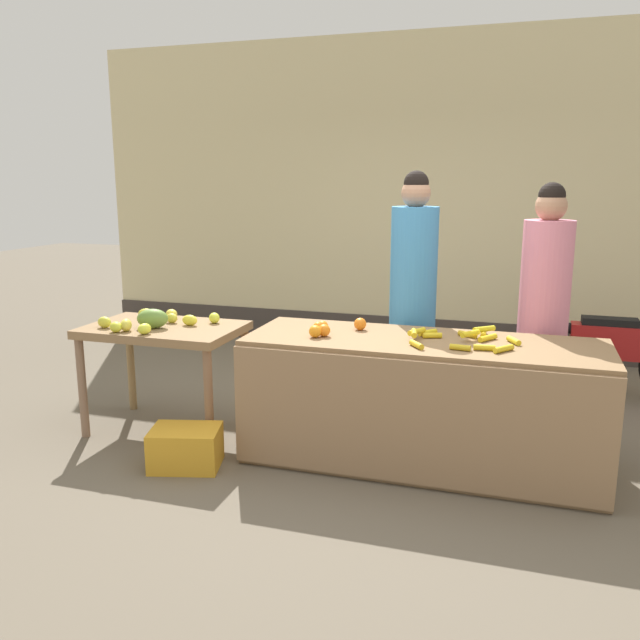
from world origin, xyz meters
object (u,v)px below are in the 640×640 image
vendor_woman_blue_shirt (413,301)px  parked_motorcycle (619,354)px  vendor_woman_pink_shirt (543,314)px  produce_sack (300,377)px  produce_crate (186,448)px

vendor_woman_blue_shirt → parked_motorcycle: vendor_woman_blue_shirt is taller
vendor_woman_pink_shirt → produce_sack: 1.93m
vendor_woman_pink_shirt → produce_sack: bearing=178.3°
parked_motorcycle → produce_crate: (-2.83, -2.27, -0.27)m
produce_crate → vendor_woman_blue_shirt: bearing=43.2°
vendor_woman_blue_shirt → parked_motorcycle: bearing=34.8°
vendor_woman_blue_shirt → parked_motorcycle: size_ratio=1.19×
vendor_woman_blue_shirt → produce_crate: (-1.26, -1.18, -0.83)m
vendor_woman_pink_shirt → produce_sack: size_ratio=3.27×
parked_motorcycle → produce_crate: bearing=-141.2°
vendor_woman_pink_shirt → parked_motorcycle: vendor_woman_pink_shirt is taller
parked_motorcycle → produce_crate: 3.64m
vendor_woman_blue_shirt → vendor_woman_pink_shirt: vendor_woman_blue_shirt is taller
produce_crate → produce_sack: 1.30m
vendor_woman_blue_shirt → produce_crate: bearing=-136.8°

